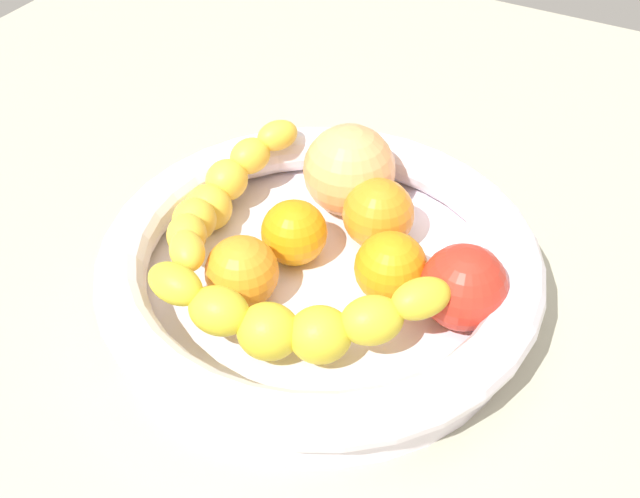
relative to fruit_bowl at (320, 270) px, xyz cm
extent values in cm
cube|color=#AEAB94|center=(0.00, 0.00, -4.71)|extent=(120.00, 120.00, 3.00)
cylinder|color=white|center=(0.00, 0.00, -2.04)|extent=(31.19, 31.19, 2.34)
torus|color=white|center=(0.00, 0.00, 1.05)|extent=(33.89, 33.89, 3.85)
ellipsoid|color=yellow|center=(9.42, 9.36, 3.86)|extent=(4.48, 4.08, 2.56)
ellipsoid|color=yellow|center=(6.81, 10.53, 2.94)|extent=(4.44, 4.01, 3.02)
ellipsoid|color=yellow|center=(4.00, 11.11, 2.02)|extent=(4.00, 3.80, 3.48)
ellipsoid|color=yellow|center=(1.13, 11.06, 1.10)|extent=(4.16, 4.38, 3.94)
ellipsoid|color=yellow|center=(-1.66, 10.38, 2.02)|extent=(4.66, 4.53, 3.48)
ellipsoid|color=yellow|center=(-4.24, 9.12, 2.94)|extent=(4.74, 4.53, 3.02)
ellipsoid|color=yellow|center=(-6.48, 7.33, 3.86)|extent=(4.43, 4.42, 2.56)
ellipsoid|color=yellow|center=(-9.53, 6.14, 3.69)|extent=(3.22, 4.65, 2.82)
ellipsoid|color=yellow|center=(-9.50, 2.62, 2.74)|extent=(3.90, 4.76, 3.43)
ellipsoid|color=yellow|center=(-8.75, -0.81, 1.78)|extent=(5.21, 5.44, 4.04)
ellipsoid|color=yellow|center=(-7.32, -4.03, 1.78)|extent=(5.70, 5.83, 4.04)
ellipsoid|color=yellow|center=(-5.27, -6.88, 2.74)|extent=(5.49, 5.57, 3.43)
ellipsoid|color=yellow|center=(-2.68, -9.26, 3.69)|extent=(5.22, 4.90, 2.82)
sphere|color=orange|center=(-4.75, 3.92, 1.87)|extent=(5.49, 5.49, 5.49)
sphere|color=orange|center=(1.11, 2.91, 1.74)|extent=(5.22, 5.22, 5.22)
sphere|color=orange|center=(0.96, -5.44, 1.86)|extent=(5.47, 5.47, 5.47)
sphere|color=orange|center=(6.05, -1.95, 2.01)|extent=(5.76, 5.76, 5.76)
sphere|color=red|center=(1.18, -11.01, 2.28)|extent=(6.31, 6.31, 6.31)
sphere|color=#F9A964|center=(8.97, 2.17, 2.99)|extent=(7.72, 7.72, 7.72)
camera|label=1|loc=(-39.22, -21.60, 41.73)|focal=44.65mm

